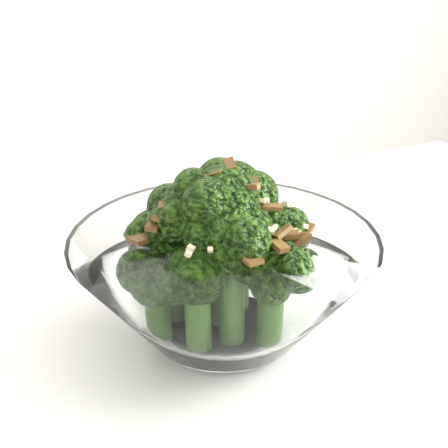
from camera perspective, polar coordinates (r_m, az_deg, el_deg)
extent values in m
cylinder|color=white|center=(1.09, 14.54, -14.94)|extent=(0.04, 0.04, 0.71)
cylinder|color=white|center=(0.51, 0.00, -8.92)|extent=(0.09, 0.09, 0.01)
cylinder|color=#2D5516|center=(0.51, 1.13, -3.16)|extent=(0.02, 0.02, 0.08)
sphere|color=#284F0E|center=(0.49, 1.18, 2.06)|extent=(0.05, 0.05, 0.05)
cylinder|color=#2D5516|center=(0.53, 3.97, -4.00)|extent=(0.02, 0.02, 0.04)
sphere|color=#284F0E|center=(0.52, 4.07, -1.05)|extent=(0.04, 0.04, 0.04)
cylinder|color=#2D5516|center=(0.49, 0.00, -4.06)|extent=(0.02, 0.02, 0.08)
sphere|color=#284F0E|center=(0.46, 0.00, 1.86)|extent=(0.05, 0.05, 0.05)
cylinder|color=#2D5516|center=(0.47, 0.67, -6.18)|extent=(0.02, 0.02, 0.07)
sphere|color=#284F0E|center=(0.45, 0.70, -1.05)|extent=(0.05, 0.05, 0.05)
cylinder|color=#2D5516|center=(0.53, -0.54, -3.62)|extent=(0.02, 0.02, 0.04)
sphere|color=#284F0E|center=(0.52, -0.56, -0.58)|extent=(0.04, 0.04, 0.04)
cylinder|color=#2D5516|center=(0.50, 3.87, -4.95)|extent=(0.02, 0.02, 0.06)
sphere|color=#284F0E|center=(0.48, 4.00, -0.90)|extent=(0.04, 0.04, 0.04)
cylinder|color=#2D5516|center=(0.50, -4.24, -5.15)|extent=(0.02, 0.02, 0.05)
sphere|color=#284F0E|center=(0.48, -4.39, -1.21)|extent=(0.05, 0.05, 0.05)
cylinder|color=#2D5516|center=(0.49, -2.49, -4.26)|extent=(0.02, 0.02, 0.07)
sphere|color=#284F0E|center=(0.47, -2.60, 0.96)|extent=(0.05, 0.05, 0.05)
cylinder|color=#2D5516|center=(0.48, -5.50, -7.54)|extent=(0.02, 0.02, 0.04)
sphere|color=#284F0E|center=(0.47, -5.65, -4.44)|extent=(0.04, 0.04, 0.04)
cylinder|color=#2D5516|center=(0.47, -2.17, -7.98)|extent=(0.02, 0.02, 0.05)
sphere|color=#284F0E|center=(0.45, -2.24, -4.23)|extent=(0.04, 0.04, 0.04)
cylinder|color=#2D5516|center=(0.47, 3.88, -7.45)|extent=(0.02, 0.02, 0.05)
sphere|color=#284F0E|center=(0.45, 4.02, -3.57)|extent=(0.04, 0.04, 0.04)
cube|color=brown|center=(0.43, 1.18, 0.71)|extent=(0.01, 0.01, 0.01)
cube|color=brown|center=(0.42, 2.47, -3.08)|extent=(0.01, 0.01, 0.00)
cube|color=brown|center=(0.45, -0.86, 4.17)|extent=(0.01, 0.01, 0.01)
cube|color=brown|center=(0.45, 0.51, 4.97)|extent=(0.01, 0.01, 0.01)
cube|color=brown|center=(0.52, 2.84, 1.90)|extent=(0.01, 0.01, 0.01)
cube|color=brown|center=(0.44, 4.88, -0.68)|extent=(0.01, 0.01, 0.01)
cube|color=brown|center=(0.46, 6.35, -0.80)|extent=(0.02, 0.01, 0.01)
cube|color=brown|center=(0.46, 1.84, 3.55)|extent=(0.02, 0.01, 0.01)
cube|color=brown|center=(0.46, 0.04, 4.59)|extent=(0.01, 0.02, 0.00)
cube|color=brown|center=(0.46, -7.14, -1.39)|extent=(0.01, 0.01, 0.01)
cube|color=brown|center=(0.47, -1.30, 3.64)|extent=(0.01, 0.02, 0.01)
cube|color=brown|center=(0.46, -7.10, -1.22)|extent=(0.02, 0.01, 0.01)
cube|color=brown|center=(0.47, 3.43, 2.91)|extent=(0.01, 0.01, 0.01)
cube|color=brown|center=(0.45, -5.58, 0.51)|extent=(0.01, 0.01, 0.01)
cube|color=brown|center=(0.43, 2.93, -1.90)|extent=(0.01, 0.01, 0.01)
cube|color=brown|center=(0.43, 4.63, -1.84)|extent=(0.01, 0.01, 0.01)
cube|color=brown|center=(0.45, -5.96, -0.23)|extent=(0.01, 0.01, 0.00)
cube|color=brown|center=(0.47, 6.89, -0.47)|extent=(0.01, 0.01, 0.01)
cube|color=brown|center=(0.47, 3.10, 2.36)|extent=(0.01, 0.01, 0.00)
cube|color=brown|center=(0.51, -4.46, 1.57)|extent=(0.01, 0.01, 0.01)
cube|color=brown|center=(0.45, 5.55, -0.88)|extent=(0.01, 0.01, 0.00)
cube|color=brown|center=(0.51, -0.27, 2.70)|extent=(0.01, 0.01, 0.01)
cube|color=brown|center=(0.46, -4.56, 1.77)|extent=(0.02, 0.01, 0.01)
cube|color=brown|center=(0.45, 6.49, -1.33)|extent=(0.01, 0.01, 0.01)
cube|color=brown|center=(0.45, 1.35, 3.84)|extent=(0.01, 0.02, 0.01)
cube|color=brown|center=(0.44, -2.54, 1.93)|extent=(0.01, 0.02, 0.01)
cube|color=brown|center=(0.51, 4.03, 1.66)|extent=(0.01, 0.01, 0.01)
cube|color=brown|center=(0.52, -0.09, 2.53)|extent=(0.01, 0.01, 0.00)
cube|color=brown|center=(0.48, 6.36, 0.19)|extent=(0.02, 0.01, 0.01)
cube|color=brown|center=(0.45, 4.00, 1.42)|extent=(0.02, 0.01, 0.00)
cube|color=brown|center=(0.44, 1.30, 0.36)|extent=(0.02, 0.01, 0.00)
cube|color=brown|center=(0.45, 2.06, 3.11)|extent=(0.02, 0.01, 0.01)
cube|color=brown|center=(0.51, -0.45, 2.96)|extent=(0.01, 0.01, 0.01)
cube|color=beige|center=(0.46, 6.66, -0.17)|extent=(0.01, 0.01, 0.01)
cube|color=beige|center=(0.49, 5.74, 1.62)|extent=(0.00, 0.01, 0.00)
cube|color=beige|center=(0.47, -3.26, 2.75)|extent=(0.01, 0.01, 0.00)
cube|color=beige|center=(0.46, 1.54, 3.64)|extent=(0.01, 0.01, 0.00)
cube|color=beige|center=(0.50, -4.94, 1.76)|extent=(0.00, 0.00, 0.00)
cube|color=beige|center=(0.45, 3.55, 1.94)|extent=(0.00, 0.00, 0.00)
cube|color=beige|center=(0.45, 3.25, 1.96)|extent=(0.01, 0.01, 0.00)
cube|color=beige|center=(0.48, -6.13, 0.91)|extent=(0.00, 0.00, 0.00)
cube|color=beige|center=(0.47, 3.76, 2.32)|extent=(0.00, 0.00, 0.00)
cube|color=beige|center=(0.44, 4.19, -0.29)|extent=(0.01, 0.01, 0.00)
cube|color=beige|center=(0.50, 5.28, 1.43)|extent=(0.01, 0.01, 0.00)
cube|color=beige|center=(0.43, -2.78, -2.04)|extent=(0.01, 0.01, 0.00)
cube|color=beige|center=(0.45, 2.20, 2.92)|extent=(0.01, 0.01, 0.00)
cube|color=beige|center=(0.52, 1.05, 2.81)|extent=(0.00, 0.00, 0.00)
cube|color=beige|center=(0.46, -5.19, 1.00)|extent=(0.00, 0.00, 0.00)
cube|color=beige|center=(0.44, -0.31, 1.56)|extent=(0.01, 0.01, 0.01)
cube|color=beige|center=(0.45, 0.36, 4.60)|extent=(0.01, 0.01, 0.01)
cube|color=beige|center=(0.48, 5.12, 1.68)|extent=(0.01, 0.01, 0.01)
cube|color=beige|center=(0.45, 6.01, -0.67)|extent=(0.01, 0.01, 0.00)
cube|color=beige|center=(0.44, 4.76, -1.64)|extent=(0.01, 0.01, 0.00)
cube|color=beige|center=(0.48, -2.47, 3.55)|extent=(0.01, 0.01, 0.00)
cube|color=beige|center=(0.48, -2.01, 3.21)|extent=(0.00, 0.00, 0.00)
cube|color=beige|center=(0.42, -2.98, -2.51)|extent=(0.01, 0.01, 0.00)
cube|color=beige|center=(0.43, 3.92, -0.56)|extent=(0.01, 0.01, 0.00)
cube|color=beige|center=(0.49, 5.85, 1.41)|extent=(0.01, 0.01, 0.00)
cube|color=beige|center=(0.42, -1.14, -2.15)|extent=(0.00, 0.00, 0.00)
cube|color=beige|center=(0.44, -1.58, 0.81)|extent=(0.00, 0.00, 0.00)
cube|color=beige|center=(0.46, -4.92, 1.46)|extent=(0.01, 0.01, 0.00)
cube|color=beige|center=(0.45, -4.27, 0.44)|extent=(0.01, 0.01, 0.00)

